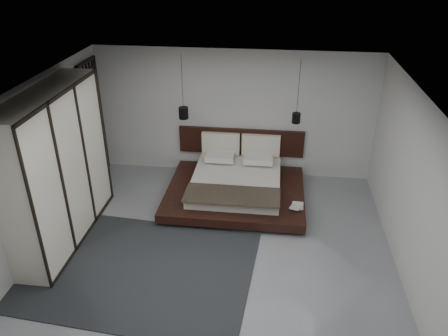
# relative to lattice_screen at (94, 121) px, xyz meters

# --- Properties ---
(floor) EXTENTS (6.00, 6.00, 0.00)m
(floor) POSITION_rel_lattice_screen_xyz_m (2.95, -2.45, -1.30)
(floor) COLOR gray
(floor) RESTS_ON ground
(ceiling) EXTENTS (6.00, 6.00, 0.00)m
(ceiling) POSITION_rel_lattice_screen_xyz_m (2.95, -2.45, 1.50)
(ceiling) COLOR white
(ceiling) RESTS_ON wall_back
(wall_back) EXTENTS (6.00, 0.00, 6.00)m
(wall_back) POSITION_rel_lattice_screen_xyz_m (2.95, 0.55, 0.10)
(wall_back) COLOR beige
(wall_back) RESTS_ON floor
(wall_front) EXTENTS (6.00, 0.00, 6.00)m
(wall_front) POSITION_rel_lattice_screen_xyz_m (2.95, -5.45, 0.10)
(wall_front) COLOR beige
(wall_front) RESTS_ON floor
(wall_left) EXTENTS (0.00, 6.00, 6.00)m
(wall_left) POSITION_rel_lattice_screen_xyz_m (-0.05, -2.45, 0.10)
(wall_left) COLOR beige
(wall_left) RESTS_ON floor
(wall_right) EXTENTS (0.00, 6.00, 6.00)m
(wall_right) POSITION_rel_lattice_screen_xyz_m (5.95, -2.45, 0.10)
(wall_right) COLOR beige
(wall_right) RESTS_ON floor
(lattice_screen) EXTENTS (0.05, 0.90, 2.60)m
(lattice_screen) POSITION_rel_lattice_screen_xyz_m (0.00, 0.00, 0.00)
(lattice_screen) COLOR black
(lattice_screen) RESTS_ON floor
(bed) EXTENTS (2.76, 2.38, 1.07)m
(bed) POSITION_rel_lattice_screen_xyz_m (3.12, -0.54, -1.01)
(bed) COLOR black
(bed) RESTS_ON floor
(book_lower) EXTENTS (0.23, 0.30, 0.03)m
(book_lower) POSITION_rel_lattice_screen_xyz_m (4.25, -1.19, -1.03)
(book_lower) COLOR #99724C
(book_lower) RESTS_ON bed
(book_upper) EXTENTS (0.27, 0.31, 0.02)m
(book_upper) POSITION_rel_lattice_screen_xyz_m (4.23, -1.22, -1.01)
(book_upper) COLOR #99724C
(book_upper) RESTS_ON book_lower
(pendant_left) EXTENTS (0.20, 0.20, 1.29)m
(pendant_left) POSITION_rel_lattice_screen_xyz_m (1.98, -0.11, 0.33)
(pendant_left) COLOR black
(pendant_left) RESTS_ON ceiling
(pendant_right) EXTENTS (0.17, 0.17, 1.28)m
(pendant_right) POSITION_rel_lattice_screen_xyz_m (4.25, -0.11, 0.33)
(pendant_right) COLOR black
(pendant_right) RESTS_ON ceiling
(wardrobe) EXTENTS (0.65, 2.74, 2.69)m
(wardrobe) POSITION_rel_lattice_screen_xyz_m (0.25, -2.24, 0.05)
(wardrobe) COLOR silver
(wardrobe) RESTS_ON floor
(rug) EXTENTS (3.90, 2.93, 0.02)m
(rug) POSITION_rel_lattice_screen_xyz_m (1.75, -3.01, -1.29)
(rug) COLOR black
(rug) RESTS_ON floor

